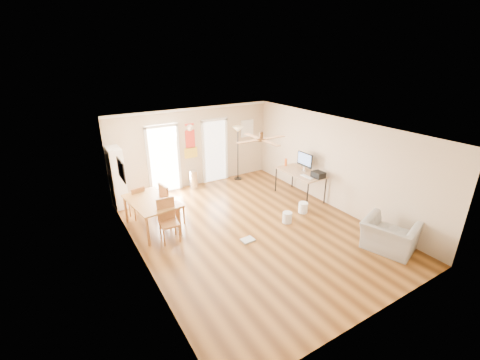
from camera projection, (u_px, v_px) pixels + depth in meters
floor at (252, 229)px, 8.23m from camera, size 7.00×7.00×0.00m
ceiling at (254, 129)px, 7.26m from camera, size 5.50×7.00×0.00m
wall_back at (194, 148)px, 10.52m from camera, size 5.50×0.04×2.60m
wall_front at (378, 255)px, 4.98m from camera, size 5.50×0.04×2.60m
wall_left at (138, 209)px, 6.42m from camera, size 0.04×7.00×2.60m
wall_right at (334, 163)px, 9.08m from camera, size 0.04×7.00×2.60m
crown_molding at (254, 131)px, 7.27m from camera, size 5.50×7.00×0.08m
kitchen_doorway at (164, 160)px, 10.09m from camera, size 0.90×0.10×2.10m
bathroom_doorway at (215, 151)px, 10.96m from camera, size 0.80×0.10×2.10m
wall_decal at (190, 141)px, 10.35m from camera, size 0.46×0.03×1.10m
ac_grille at (247, 128)px, 11.33m from camera, size 0.50×0.04×0.60m
framed_poster at (121, 170)px, 7.39m from camera, size 0.04×0.66×0.48m
ceiling_fan at (261, 139)px, 7.09m from camera, size 1.24×1.24×0.20m
bookshelf at (117, 177)px, 9.21m from camera, size 0.58×0.86×1.77m
dining_table at (152, 214)px, 8.15m from camera, size 1.11×1.66×0.78m
dining_chair_right_a at (169, 203)px, 8.56m from camera, size 0.44×0.44×0.94m
dining_chair_right_b at (172, 204)px, 8.32m from camera, size 0.53×0.53×1.13m
dining_chair_near at (169, 221)px, 7.55m from camera, size 0.46×0.46×1.04m
dining_chair_far at (137, 202)px, 8.67m from camera, size 0.44×0.44×0.91m
trash_can at (194, 179)px, 10.58m from camera, size 0.32×0.32×0.61m
torchiere_lamp at (238, 154)px, 11.09m from camera, size 0.36×0.36×1.89m
computer_desk at (299, 185)px, 9.88m from camera, size 0.78×1.55×0.83m
imac at (305, 162)px, 9.71m from camera, size 0.19×0.62×0.58m
keyboard at (307, 177)px, 9.34m from camera, size 0.15×0.44×0.02m
printer at (318, 175)px, 9.28m from camera, size 0.29×0.34×0.18m
orange_bottle at (286, 162)px, 10.23m from camera, size 0.10×0.10×0.23m
wastebasket_a at (287, 217)px, 8.50m from camera, size 0.30×0.30×0.29m
wastebasket_b at (303, 207)px, 9.03m from camera, size 0.30×0.30×0.30m
floor_cloth at (248, 240)px, 7.71m from camera, size 0.31×0.25×0.04m
armchair at (389, 236)px, 7.26m from camera, size 1.24×1.33×0.71m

